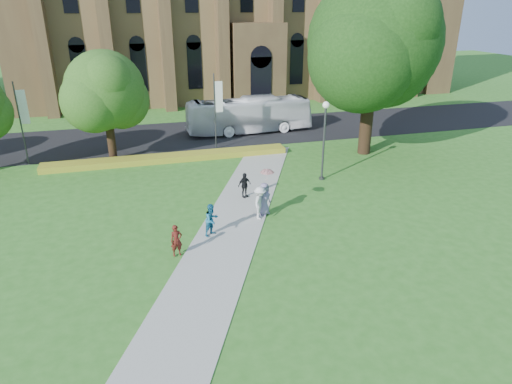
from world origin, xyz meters
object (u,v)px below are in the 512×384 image
object	(u,v)px
large_tree	(374,42)
tour_coach	(249,115)
streetlamp	(324,132)
pedestrian_0	(176,241)

from	to	relation	value
large_tree	tour_coach	size ratio (longest dim) A/B	1.17
tour_coach	streetlamp	bearing A→B (deg)	-174.72
tour_coach	pedestrian_0	size ratio (longest dim) A/B	7.35
streetlamp	large_tree	xyz separation A→B (m)	(5.50, 4.50, 5.07)
tour_coach	large_tree	bearing A→B (deg)	-141.85
large_tree	pedestrian_0	world-z (taller)	large_tree
streetlamp	tour_coach	size ratio (longest dim) A/B	0.46
streetlamp	pedestrian_0	bearing A→B (deg)	-144.56
pedestrian_0	streetlamp	bearing A→B (deg)	25.64
streetlamp	large_tree	bearing A→B (deg)	39.29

